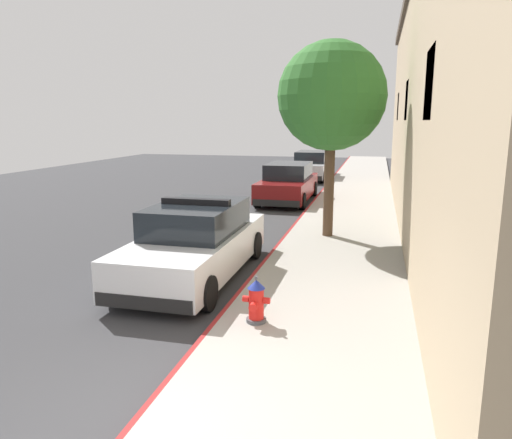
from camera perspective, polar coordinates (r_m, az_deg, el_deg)
ground_plane at (r=15.92m, az=-11.61°, el=-0.84°), size 31.50×60.00×0.20m
sidewalk_pavement at (r=14.37m, az=10.49°, el=-1.46°), size 3.06×60.00×0.13m
curb_painted_edge at (r=14.54m, az=4.30°, el=-1.13°), size 0.08×60.00×0.13m
police_cruiser at (r=10.26m, az=-7.14°, el=-2.74°), size 1.94×4.84×1.68m
parked_car_silver_ahead at (r=19.84m, az=3.82°, el=4.29°), size 1.94×4.84×1.56m
parked_car_dark_far at (r=27.69m, az=6.58°, el=6.33°), size 1.94×4.84×1.56m
fire_hydrant at (r=7.70m, az=0.02°, el=-9.64°), size 0.44×0.40×0.76m
street_tree at (r=13.24m, az=8.95°, el=14.16°), size 2.87×2.87×5.21m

